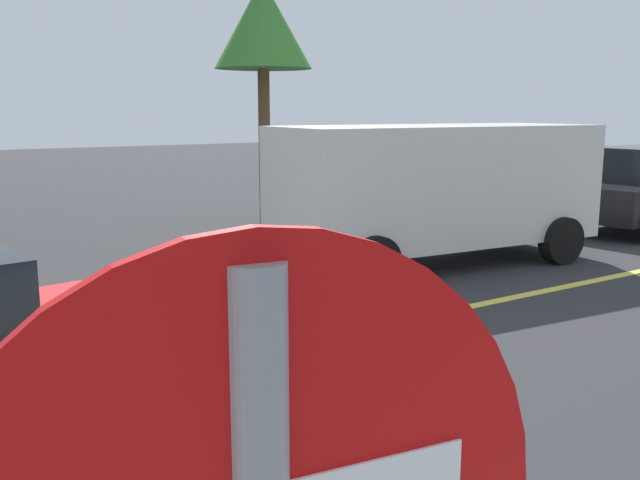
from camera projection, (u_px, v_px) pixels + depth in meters
name	position (u px, v px, depth m)	size (l,w,h in m)	color
ground_plane	(107.00, 383.00, 6.33)	(80.00, 80.00, 0.00)	#2D2D30
lane_marking_centre	(371.00, 327.00, 7.92)	(28.00, 0.16, 0.01)	#E0D14C
white_van	(435.00, 185.00, 11.03)	(5.35, 2.62, 2.20)	silver
tree_centre_verge	(263.00, 27.00, 14.28)	(2.02, 2.02, 5.07)	#513823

